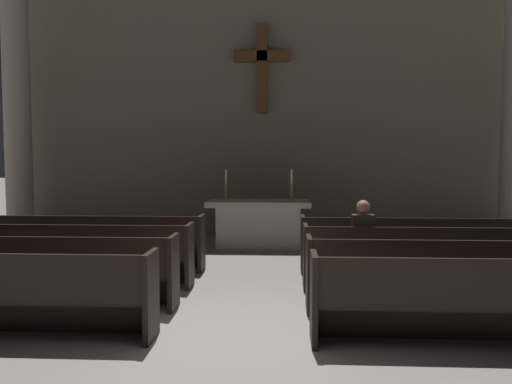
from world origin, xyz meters
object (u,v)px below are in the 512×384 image
Objects in this scene: pew_right_row_4 at (419,245)px; column_left_third at (17,112)px; pew_right_row_2 at (466,276)px; candlestick_right at (292,191)px; altar at (259,222)px; pew_left_row_4 at (90,242)px; pew_left_row_2 at (25,271)px; candlestick_left at (226,190)px; pew_right_row_3 at (439,258)px; pew_right_row_1 at (504,301)px; lone_worshipper at (362,242)px; pew_left_row_3 at (62,254)px.

pew_right_row_4 is 9.23m from column_left_third.
candlestick_right is (-2.09, 4.64, 0.74)m from pew_right_row_2.
altar is (-2.79, 2.37, 0.06)m from pew_right_row_4.
altar is (2.79, 2.37, 0.06)m from pew_left_row_4.
altar is at bearing -6.75° from column_left_third.
candlestick_left is at bearing 65.76° from pew_left_row_2.
pew_right_row_1 is at bearing -90.00° from pew_right_row_3.
altar is at bearing 121.00° from pew_right_row_2.
pew_left_row_4 is 5.95× the size of candlestick_left.
altar is at bearing 0.00° from candlestick_left.
pew_left_row_2 and pew_left_row_4 have the same top height.
candlestick_right is (-2.09, 2.37, 0.74)m from pew_right_row_4.
pew_right_row_1 and pew_right_row_3 have the same top height.
pew_right_row_1 is at bearing -90.00° from pew_right_row_2.
column_left_third is at bearing 117.65° from pew_left_row_2.
pew_left_row_2 is 1.00× the size of pew_right_row_4.
candlestick_right is at bearing 34.19° from pew_left_row_4.
pew_right_row_2 is at bearing -46.77° from lone_worshipper.
column_left_third reaches higher than pew_right_row_1.
pew_left_row_4 is 3.66m from altar.
altar is at bearing 59.00° from pew_left_row_2.
pew_right_row_1 is 2.57m from lone_worshipper.
column_left_third is at bearing 172.29° from candlestick_left.
pew_right_row_1 and pew_right_row_2 have the same top height.
lone_worshipper is (-1.10, 2.31, 0.22)m from pew_right_row_1.
column_left_third reaches higher than pew_left_row_2.
column_left_third reaches higher than pew_right_row_3.
pew_right_row_1 is 1.00× the size of pew_right_row_4.
pew_right_row_4 is 1.57m from lone_worshipper.
pew_left_row_3 is at bearing -179.50° from lone_worshipper.
candlestick_right is (0.70, 0.00, 0.69)m from altar.
pew_right_row_3 is at bearing -2.02° from lone_worshipper.
pew_left_row_2 is 5.15m from candlestick_left.
pew_left_row_4 is (0.00, 1.14, 0.00)m from pew_left_row_3.
pew_left_row_3 and pew_right_row_4 have the same top height.
lone_worshipper is at bearing -55.48° from candlestick_left.
pew_right_row_3 is 4.15m from candlestick_right.
pew_right_row_2 is at bearing 90.00° from pew_right_row_1.
column_left_third is (-2.78, 3.03, 2.48)m from pew_left_row_4.
pew_left_row_3 is 1.00× the size of pew_right_row_4.
pew_left_row_3 is 1.00× the size of pew_right_row_1.
pew_right_row_2 is 2.97× the size of lone_worshipper.
lone_worshipper is at bearing -135.19° from pew_right_row_4.
candlestick_right is (1.40, 0.00, 0.00)m from candlestick_left.
pew_right_row_2 is at bearing -59.00° from altar.
pew_right_row_4 is at bearing 22.15° from pew_left_row_2.
pew_left_row_2 is at bearing -114.24° from candlestick_left.
pew_right_row_3 is at bearing 90.00° from pew_right_row_2.
pew_right_row_3 is at bearing 11.51° from pew_left_row_2.
pew_right_row_1 is at bearing -90.00° from pew_right_row_4.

